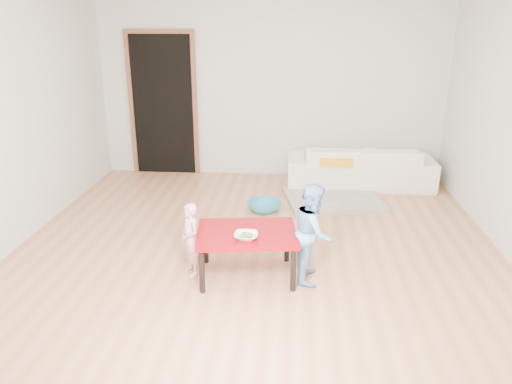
# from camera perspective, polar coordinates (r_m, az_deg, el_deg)

# --- Properties ---
(floor) EXTENTS (5.00, 5.00, 0.01)m
(floor) POSITION_cam_1_polar(r_m,az_deg,el_deg) (5.32, 0.18, -5.90)
(floor) COLOR #AE714A
(floor) RESTS_ON ground
(back_wall) EXTENTS (5.00, 0.02, 2.60)m
(back_wall) POSITION_cam_1_polar(r_m,az_deg,el_deg) (7.37, 1.75, 11.79)
(back_wall) COLOR beige
(back_wall) RESTS_ON floor
(left_wall) EXTENTS (0.02, 5.00, 2.60)m
(left_wall) POSITION_cam_1_polar(r_m,az_deg,el_deg) (5.68, -26.09, 7.56)
(left_wall) COLOR beige
(left_wall) RESTS_ON floor
(doorway) EXTENTS (1.02, 0.08, 2.11)m
(doorway) POSITION_cam_1_polar(r_m,az_deg,el_deg) (7.64, -10.52, 9.67)
(doorway) COLOR brown
(doorway) RESTS_ON back_wall
(sofa) EXTENTS (2.03, 0.82, 0.59)m
(sofa) POSITION_cam_1_polar(r_m,az_deg,el_deg) (7.19, 11.77, 2.99)
(sofa) COLOR white
(sofa) RESTS_ON floor
(cushion) EXTENTS (0.44, 0.40, 0.12)m
(cushion) POSITION_cam_1_polar(r_m,az_deg,el_deg) (6.87, 9.09, 3.71)
(cushion) COLOR #F9AA1B
(cushion) RESTS_ON sofa
(red_table) EXTENTS (0.96, 0.77, 0.44)m
(red_table) POSITION_cam_1_polar(r_m,az_deg,el_deg) (4.60, -1.04, -7.09)
(red_table) COLOR maroon
(red_table) RESTS_ON floor
(bowl) EXTENTS (0.21, 0.21, 0.05)m
(bowl) POSITION_cam_1_polar(r_m,az_deg,el_deg) (4.35, -1.13, -5.08)
(bowl) COLOR white
(bowl) RESTS_ON red_table
(broccoli) EXTENTS (0.12, 0.12, 0.06)m
(broccoli) POSITION_cam_1_polar(r_m,az_deg,el_deg) (4.35, -1.13, -5.05)
(broccoli) COLOR #2D5919
(broccoli) RESTS_ON red_table
(child_pink) EXTENTS (0.28, 0.30, 0.69)m
(child_pink) POSITION_cam_1_polar(r_m,az_deg,el_deg) (4.63, -7.51, -5.40)
(child_pink) COLOR pink
(child_pink) RESTS_ON floor
(child_blue) EXTENTS (0.37, 0.47, 0.91)m
(child_blue) POSITION_cam_1_polar(r_m,az_deg,el_deg) (4.50, 6.56, -4.59)
(child_blue) COLOR #64B5E9
(child_blue) RESTS_ON floor
(basin) EXTENTS (0.41, 0.41, 0.13)m
(basin) POSITION_cam_1_polar(r_m,az_deg,el_deg) (6.16, 0.94, -1.62)
(basin) COLOR teal
(basin) RESTS_ON floor
(blanket) EXTENTS (1.35, 1.19, 0.06)m
(blanket) POSITION_cam_1_polar(r_m,az_deg,el_deg) (6.58, 8.76, -0.79)
(blanket) COLOR #A8A094
(blanket) RESTS_ON floor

